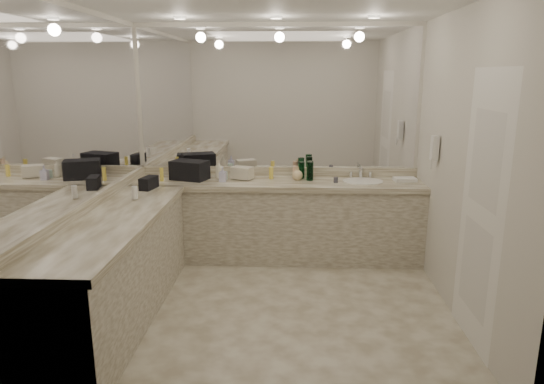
{
  "coord_description": "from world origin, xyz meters",
  "views": [
    {
      "loc": [
        0.19,
        -4.04,
        2.05
      ],
      "look_at": [
        -0.02,
        0.4,
        0.97
      ],
      "focal_mm": 32.0,
      "sensor_mm": 36.0,
      "label": 1
    }
  ],
  "objects_px": {
    "soap_bottle_c": "(297,173)",
    "wall_phone": "(435,148)",
    "black_toiletry_bag": "(190,170)",
    "soap_bottle_b": "(223,174)",
    "sink": "(363,182)",
    "soap_bottle_a": "(219,169)",
    "hand_towel": "(405,179)",
    "cream_cosmetic_case": "(242,173)"
  },
  "relations": [
    {
      "from": "soap_bottle_c",
      "to": "wall_phone",
      "type": "bearing_deg",
      "value": -22.69
    },
    {
      "from": "black_toiletry_bag",
      "to": "soap_bottle_c",
      "type": "distance_m",
      "value": 1.21
    },
    {
      "from": "black_toiletry_bag",
      "to": "soap_bottle_b",
      "type": "bearing_deg",
      "value": -15.12
    },
    {
      "from": "sink",
      "to": "black_toiletry_bag",
      "type": "xyz_separation_m",
      "value": [
        -1.93,
        0.03,
        0.12
      ]
    },
    {
      "from": "wall_phone",
      "to": "soap_bottle_a",
      "type": "distance_m",
      "value": 2.32
    },
    {
      "from": "wall_phone",
      "to": "hand_towel",
      "type": "relative_size",
      "value": 1.02
    },
    {
      "from": "soap_bottle_a",
      "to": "soap_bottle_c",
      "type": "distance_m",
      "value": 0.89
    },
    {
      "from": "black_toiletry_bag",
      "to": "cream_cosmetic_case",
      "type": "bearing_deg",
      "value": 2.99
    },
    {
      "from": "sink",
      "to": "wall_phone",
      "type": "height_order",
      "value": "wall_phone"
    },
    {
      "from": "sink",
      "to": "hand_towel",
      "type": "bearing_deg",
      "value": 4.76
    },
    {
      "from": "wall_phone",
      "to": "hand_towel",
      "type": "height_order",
      "value": "wall_phone"
    },
    {
      "from": "hand_towel",
      "to": "soap_bottle_c",
      "type": "bearing_deg",
      "value": 179.26
    },
    {
      "from": "black_toiletry_bag",
      "to": "soap_bottle_b",
      "type": "relative_size",
      "value": 2.37
    },
    {
      "from": "soap_bottle_b",
      "to": "soap_bottle_c",
      "type": "xyz_separation_m",
      "value": [
        0.82,
        0.13,
        -0.01
      ]
    },
    {
      "from": "soap_bottle_a",
      "to": "soap_bottle_c",
      "type": "bearing_deg",
      "value": -2.52
    },
    {
      "from": "cream_cosmetic_case",
      "to": "soap_bottle_c",
      "type": "bearing_deg",
      "value": 22.15
    },
    {
      "from": "soap_bottle_a",
      "to": "soap_bottle_b",
      "type": "xyz_separation_m",
      "value": [
        0.07,
        -0.17,
        -0.02
      ]
    },
    {
      "from": "cream_cosmetic_case",
      "to": "soap_bottle_c",
      "type": "distance_m",
      "value": 0.62
    },
    {
      "from": "black_toiletry_bag",
      "to": "cream_cosmetic_case",
      "type": "height_order",
      "value": "black_toiletry_bag"
    },
    {
      "from": "black_toiletry_bag",
      "to": "hand_towel",
      "type": "height_order",
      "value": "black_toiletry_bag"
    },
    {
      "from": "soap_bottle_a",
      "to": "soap_bottle_c",
      "type": "relative_size",
      "value": 1.33
    },
    {
      "from": "sink",
      "to": "wall_phone",
      "type": "relative_size",
      "value": 1.83
    },
    {
      "from": "soap_bottle_c",
      "to": "cream_cosmetic_case",
      "type": "bearing_deg",
      "value": 179.67
    },
    {
      "from": "hand_towel",
      "to": "soap_bottle_a",
      "type": "height_order",
      "value": "soap_bottle_a"
    },
    {
      "from": "sink",
      "to": "soap_bottle_c",
      "type": "xyz_separation_m",
      "value": [
        -0.72,
        0.05,
        0.08
      ]
    },
    {
      "from": "sink",
      "to": "soap_bottle_a",
      "type": "xyz_separation_m",
      "value": [
        -1.61,
        0.09,
        0.11
      ]
    },
    {
      "from": "cream_cosmetic_case",
      "to": "soap_bottle_b",
      "type": "distance_m",
      "value": 0.24
    },
    {
      "from": "wall_phone",
      "to": "soap_bottle_a",
      "type": "relative_size",
      "value": 1.17
    },
    {
      "from": "soap_bottle_c",
      "to": "soap_bottle_b",
      "type": "bearing_deg",
      "value": -170.89
    },
    {
      "from": "hand_towel",
      "to": "soap_bottle_b",
      "type": "xyz_separation_m",
      "value": [
        -2.0,
        -0.12,
        0.06
      ]
    },
    {
      "from": "wall_phone",
      "to": "black_toiletry_bag",
      "type": "distance_m",
      "value": 2.61
    },
    {
      "from": "cream_cosmetic_case",
      "to": "soap_bottle_c",
      "type": "height_order",
      "value": "soap_bottle_c"
    },
    {
      "from": "soap_bottle_b",
      "to": "wall_phone",
      "type": "bearing_deg",
      "value": -11.15
    },
    {
      "from": "black_toiletry_bag",
      "to": "cream_cosmetic_case",
      "type": "xyz_separation_m",
      "value": [
        0.59,
        0.03,
        -0.05
      ]
    },
    {
      "from": "sink",
      "to": "hand_towel",
      "type": "height_order",
      "value": "hand_towel"
    },
    {
      "from": "wall_phone",
      "to": "black_toiletry_bag",
      "type": "bearing_deg",
      "value": 168.24
    },
    {
      "from": "black_toiletry_bag",
      "to": "soap_bottle_c",
      "type": "xyz_separation_m",
      "value": [
        1.21,
        0.03,
        -0.03
      ]
    },
    {
      "from": "sink",
      "to": "soap_bottle_c",
      "type": "distance_m",
      "value": 0.73
    },
    {
      "from": "sink",
      "to": "soap_bottle_a",
      "type": "bearing_deg",
      "value": 176.68
    },
    {
      "from": "wall_phone",
      "to": "soap_bottle_b",
      "type": "height_order",
      "value": "wall_phone"
    },
    {
      "from": "soap_bottle_b",
      "to": "soap_bottle_c",
      "type": "relative_size",
      "value": 1.07
    },
    {
      "from": "sink",
      "to": "wall_phone",
      "type": "bearing_deg",
      "value": -39.57
    }
  ]
}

